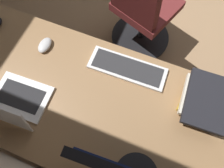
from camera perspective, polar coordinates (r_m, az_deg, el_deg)
name	(u,v)px	position (r m, az deg, el deg)	size (l,w,h in m)	color
desk	(109,112)	(1.09, -0.99, -7.80)	(1.96, 0.73, 0.73)	#936D47
drawer_pedestal	(104,125)	(1.40, -2.40, -11.40)	(0.40, 0.51, 0.69)	#936D47
laptop_leftmost	(13,103)	(1.10, -26.08, -4.78)	(0.30, 0.25, 0.20)	white
keyboard_main	(127,68)	(1.10, 4.33, 4.47)	(0.42, 0.15, 0.02)	silver
mouse_main	(45,45)	(1.22, -18.40, 10.35)	(0.06, 0.10, 0.03)	silver
book_stack_near	(205,100)	(1.09, 24.63, -4.19)	(0.23, 0.30, 0.09)	gold
office_chair	(141,11)	(1.71, 8.15, 19.57)	(0.56, 0.61, 0.97)	maroon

